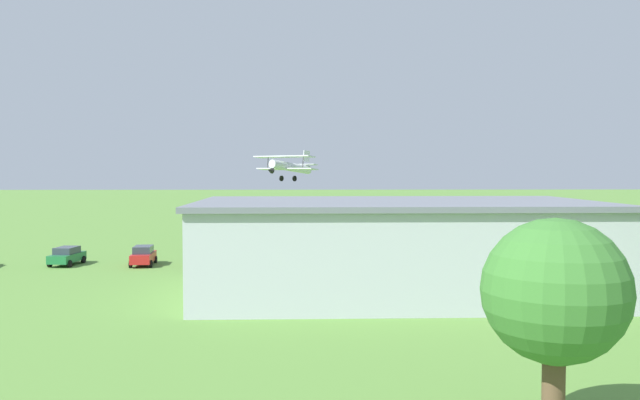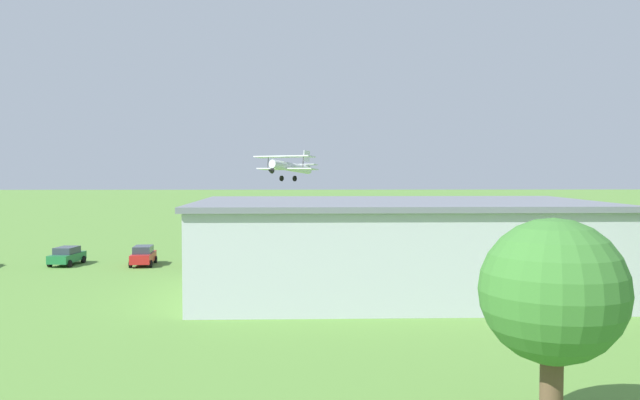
% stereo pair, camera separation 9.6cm
% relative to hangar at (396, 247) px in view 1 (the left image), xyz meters
% --- Properties ---
extents(ground_plane, '(400.00, 400.00, 0.00)m').
position_rel_hangar_xyz_m(ground_plane, '(0.72, -32.16, -3.16)').
color(ground_plane, '#568438').
extents(hangar, '(26.76, 15.43, 6.30)m').
position_rel_hangar_xyz_m(hangar, '(0.00, 0.00, 0.00)').
color(hangar, '#B7BCC6').
rests_on(hangar, ground_plane).
extents(biplane, '(7.49, 7.53, 3.59)m').
position_rel_hangar_xyz_m(biplane, '(8.00, -29.45, 5.68)').
color(biplane, silver).
extents(car_orange, '(2.10, 4.11, 1.65)m').
position_rel_hangar_xyz_m(car_orange, '(14.16, -13.76, -2.31)').
color(car_orange, orange).
rests_on(car_orange, ground_plane).
extents(car_red, '(2.16, 4.06, 1.72)m').
position_rel_hangar_xyz_m(car_red, '(20.37, -13.16, -2.28)').
color(car_red, red).
rests_on(car_red, ground_plane).
extents(car_green, '(2.31, 4.09, 1.60)m').
position_rel_hangar_xyz_m(car_green, '(27.15, -13.50, -2.33)').
color(car_green, '#1E6B38').
rests_on(car_green, ground_plane).
extents(person_beside_truck, '(0.41, 0.41, 1.58)m').
position_rel_hangar_xyz_m(person_beside_truck, '(-10.01, -18.00, -2.38)').
color(person_beside_truck, '#33723F').
rests_on(person_beside_truck, ground_plane).
extents(person_by_parked_cars, '(0.54, 0.54, 1.74)m').
position_rel_hangar_xyz_m(person_by_parked_cars, '(-6.19, -14.07, -2.29)').
color(person_by_parked_cars, beige).
rests_on(person_by_parked_cars, ground_plane).
extents(person_near_hangar_door, '(0.52, 0.52, 1.73)m').
position_rel_hangar_xyz_m(person_near_hangar_door, '(9.23, -11.94, -2.29)').
color(person_near_hangar_door, '#B23333').
rests_on(person_near_hangar_door, ground_plane).
extents(person_walking_on_apron, '(0.53, 0.53, 1.73)m').
position_rel_hangar_xyz_m(person_walking_on_apron, '(6.04, -18.22, -2.29)').
color(person_walking_on_apron, orange).
rests_on(person_walking_on_apron, ground_plane).
extents(tree_at_field_edge, '(4.45, 4.45, 6.91)m').
position_rel_hangar_xyz_m(tree_at_field_edge, '(-1.51, 23.70, 1.47)').
color(tree_at_field_edge, brown).
rests_on(tree_at_field_edge, ground_plane).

